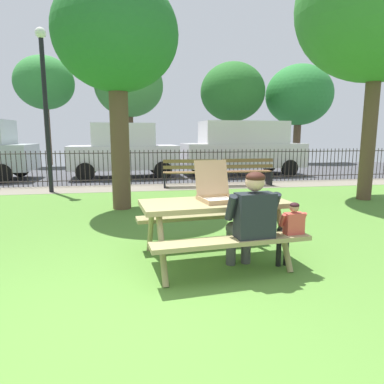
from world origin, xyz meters
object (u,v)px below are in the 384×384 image
(pizza_slice_on_table, at_px, (250,201))
(parked_car_center, at_px, (242,147))
(park_bench_center, at_px, (190,173))
(far_tree_midright, at_px, (233,92))
(far_tree_center, at_px, (129,86))
(tree_midground_right, at_px, (116,38))
(far_tree_right, at_px, (299,95))
(adult_at_table, at_px, (251,218))
(child_at_table, at_px, (290,229))
(tree_midground_left, at_px, (380,6))
(pizza_box_open, at_px, (216,191))
(picnic_table_foreground, at_px, (214,215))
(far_tree_midleft, at_px, (44,83))
(park_bench_right, at_px, (246,172))
(parked_car_left, at_px, (124,150))
(lamp_post_walkway, at_px, (45,95))

(pizza_slice_on_table, distance_m, parked_car_center, 9.34)
(park_bench_center, bearing_deg, far_tree_midright, 66.15)
(far_tree_center, bearing_deg, tree_midground_right, -90.76)
(tree_midground_right, height_order, far_tree_center, far_tree_center)
(park_bench_center, xyz_separation_m, far_tree_right, (7.76, 8.67, 3.36))
(adult_at_table, height_order, far_tree_midright, far_tree_midright)
(far_tree_center, bearing_deg, child_at_table, -82.92)
(adult_at_table, height_order, tree_midground_left, tree_midground_left)
(pizza_box_open, height_order, far_tree_midright, far_tree_midright)
(pizza_slice_on_table, relative_size, adult_at_table, 0.24)
(tree_midground_right, height_order, far_tree_right, far_tree_right)
(picnic_table_foreground, bearing_deg, far_tree_center, 94.23)
(adult_at_table, height_order, park_bench_center, adult_at_table)
(far_tree_midleft, bearing_deg, adult_at_table, -69.88)
(picnic_table_foreground, distance_m, far_tree_right, 17.31)
(pizza_slice_on_table, bearing_deg, park_bench_center, 87.66)
(pizza_slice_on_table, height_order, far_tree_right, far_tree_right)
(park_bench_right, xyz_separation_m, far_tree_right, (5.97, 8.67, 3.36))
(picnic_table_foreground, distance_m, pizza_slice_on_table, 0.48)
(park_bench_center, distance_m, far_tree_center, 9.58)
(pizza_slice_on_table, distance_m, parked_car_left, 9.08)
(child_at_table, height_order, far_tree_midright, far_tree_midright)
(pizza_slice_on_table, relative_size, far_tree_center, 0.05)
(parked_car_center, height_order, far_tree_center, far_tree_center)
(picnic_table_foreground, height_order, tree_midground_left, tree_midground_left)
(pizza_box_open, distance_m, adult_at_table, 0.65)
(adult_at_table, xyz_separation_m, park_bench_right, (2.17, 6.57, -0.24))
(pizza_box_open, distance_m, tree_midground_left, 6.70)
(pizza_box_open, relative_size, tree_midground_left, 0.10)
(pizza_box_open, relative_size, parked_car_left, 0.15)
(parked_car_center, relative_size, far_tree_midright, 0.85)
(picnic_table_foreground, height_order, park_bench_right, park_bench_right)
(park_bench_center, distance_m, tree_midground_right, 4.55)
(pizza_slice_on_table, distance_m, park_bench_right, 6.51)
(tree_midground_right, bearing_deg, park_bench_right, 36.17)
(far_tree_midleft, xyz_separation_m, far_tree_center, (4.18, 0.00, -0.04))
(adult_at_table, height_order, parked_car_center, parked_car_center)
(pizza_box_open, height_order, park_bench_center, pizza_box_open)
(pizza_slice_on_table, distance_m, far_tree_midright, 15.70)
(tree_midground_right, relative_size, far_tree_midright, 0.86)
(parked_car_left, bearing_deg, picnic_table_foreground, -81.52)
(pizza_slice_on_table, distance_m, far_tree_right, 17.14)
(park_bench_center, xyz_separation_m, parked_car_center, (2.54, 2.74, 0.68))
(lamp_post_walkway, bearing_deg, pizza_box_open, -60.39)
(park_bench_right, xyz_separation_m, far_tree_midleft, (-7.76, 8.67, 3.70))
(park_bench_center, bearing_deg, park_bench_right, -0.01)
(far_tree_center, bearing_deg, far_tree_midright, 0.00)
(child_at_table, xyz_separation_m, tree_midground_left, (3.82, 3.88, 3.94))
(park_bench_center, relative_size, far_tree_center, 0.29)
(tree_midground_right, bearing_deg, park_bench_center, 54.60)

